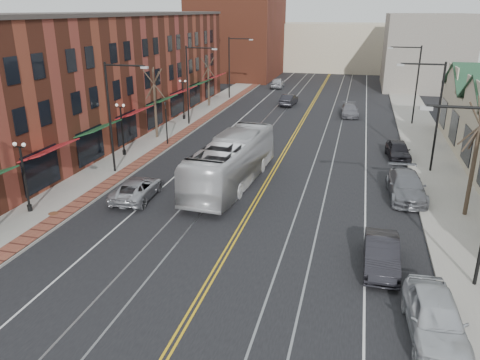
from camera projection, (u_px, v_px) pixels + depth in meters
The scene contains 29 objects.
ground at pixel (182, 330), 17.96m from camera, with size 160.00×160.00×0.00m, color black.
sidewalk_left at pixel (133, 156), 38.93m from camera, with size 4.00×120.00×0.15m, color gray.
sidewalk_right at pixel (441, 181), 33.33m from camera, with size 4.00×120.00×0.15m, color gray.
building_left at pixel (96, 76), 45.07m from camera, with size 10.00×50.00×11.00m, color brown.
backdrop_left at pixel (238, 37), 82.97m from camera, with size 14.00×18.00×14.00m, color brown.
backdrop_mid at pixel (334, 47), 93.74m from camera, with size 22.00×14.00×9.00m, color tan.
backdrop_right at pixel (425, 51), 71.70m from camera, with size 12.00×16.00×11.00m, color slate.
streetlight_l_1 at pixel (114, 107), 33.37m from camera, with size 3.33×0.25×8.00m.
streetlight_l_2 at pixel (191, 77), 47.92m from camera, with size 3.33×0.25×8.00m.
streetlight_l_3 at pixel (232, 61), 62.48m from camera, with size 3.33×0.25×8.00m.
streetlight_r_1 at pixel (433, 106), 33.67m from camera, with size 3.33×0.25×8.00m.
streetlight_r_2 at pixel (413, 77), 48.23m from camera, with size 3.33×0.25×8.00m.
lamppost_l_1 at pixel (25, 179), 27.47m from camera, with size 0.84×0.28×4.27m.
lamppost_l_2 at pixel (122, 131), 38.38m from camera, with size 0.84×0.28×4.27m.
lamppost_l_3 at pixel (183, 100), 51.12m from camera, with size 0.84×0.28×4.27m.
tree_left_near at pixel (155, 102), 43.32m from camera, with size 1.78×1.37×6.48m.
tree_left_far at pixel (208, 80), 57.96m from camera, with size 1.66×1.28×6.02m.
tree_right_mid at pixel (475, 156), 26.49m from camera, with size 1.90×1.46×6.93m.
manhole_far at pixel (53, 213), 27.80m from camera, with size 0.60×0.60×0.02m, color #592D19.
traffic_signal at pixel (166, 120), 41.46m from camera, with size 0.18×0.15×3.80m.
transit_bus at pixel (232, 161), 32.25m from camera, with size 2.86×12.23×3.41m, color silver.
parked_suv at pixel (137, 189), 30.18m from camera, with size 2.25×4.87×1.35m, color #A3A4AA.
parked_car_a at pixel (435, 317), 17.33m from camera, with size 1.97×4.91×1.67m, color silver.
parked_car_b at pixel (381, 254), 22.00m from camera, with size 1.55×4.46×1.47m, color black.
parked_car_c at pixel (406, 186), 30.32m from camera, with size 2.23×5.48×1.59m, color slate.
parked_car_d at pixel (398, 150), 38.29m from camera, with size 1.72×4.27×1.45m, color black.
distant_car_left at pixel (289, 100), 59.60m from camera, with size 1.51×4.33×1.43m, color black.
distant_car_right at pixel (350, 110), 53.67m from camera, with size 1.90×4.66×1.35m, color slate.
distant_car_far at pixel (278, 83), 73.01m from camera, with size 1.89×4.69×1.60m, color #AFB0B6.
Camera 1 is at (5.88, -13.87, 11.58)m, focal length 35.00 mm.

